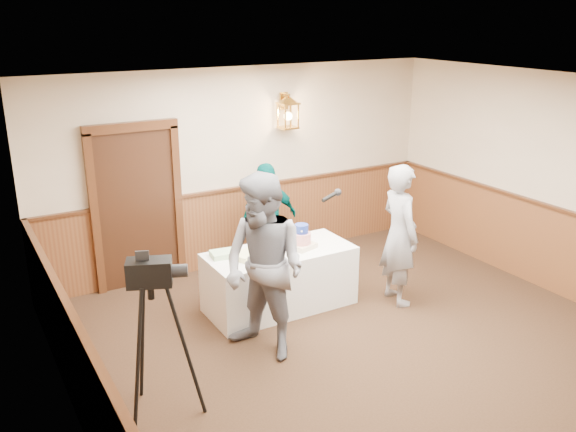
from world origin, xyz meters
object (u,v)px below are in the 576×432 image
(sheet_cake_yellow, at_px, (248,255))
(interviewer, at_px, (265,268))
(tiered_cake, at_px, (301,239))
(assistant_p, at_px, (268,221))
(sheet_cake_green, at_px, (223,254))
(baker, at_px, (399,235))
(display_table, at_px, (280,279))
(tv_camera_rig, at_px, (155,349))

(sheet_cake_yellow, bearing_deg, interviewer, -104.73)
(interviewer, bearing_deg, tiered_cake, 108.75)
(assistant_p, bearing_deg, sheet_cake_yellow, 41.13)
(sheet_cake_yellow, xyz_separation_m, sheet_cake_green, (-0.23, 0.18, -0.00))
(sheet_cake_green, bearing_deg, baker, -20.28)
(sheet_cake_yellow, distance_m, sheet_cake_green, 0.29)
(sheet_cake_yellow, distance_m, interviewer, 0.91)
(interviewer, bearing_deg, display_table, 120.21)
(tiered_cake, height_order, sheet_cake_yellow, tiered_cake)
(display_table, xyz_separation_m, tv_camera_rig, (-2.00, -1.34, 0.31))
(sheet_cake_yellow, bearing_deg, baker, -17.69)
(baker, relative_size, tv_camera_rig, 1.16)
(interviewer, distance_m, tv_camera_rig, 1.45)
(interviewer, relative_size, tv_camera_rig, 1.29)
(display_table, bearing_deg, tv_camera_rig, -146.10)
(tiered_cake, bearing_deg, sheet_cake_yellow, 177.07)
(sheet_cake_yellow, xyz_separation_m, tv_camera_rig, (-1.56, -1.34, -0.09))
(interviewer, bearing_deg, tv_camera_rig, -92.54)
(interviewer, xyz_separation_m, assistant_p, (1.00, 1.79, -0.19))
(sheet_cake_yellow, height_order, interviewer, interviewer)
(assistant_p, bearing_deg, tv_camera_rig, 35.00)
(assistant_p, bearing_deg, baker, 115.03)
(display_table, height_order, tiered_cake, tiered_cake)
(assistant_p, height_order, tv_camera_rig, assistant_p)
(baker, xyz_separation_m, assistant_p, (-1.02, 1.51, -0.09))
(baker, bearing_deg, tv_camera_rig, 110.68)
(tv_camera_rig, bearing_deg, sheet_cake_green, 70.76)
(sheet_cake_yellow, relative_size, interviewer, 0.16)
(display_table, xyz_separation_m, interviewer, (-0.66, -0.86, 0.62))
(tiered_cake, xyz_separation_m, sheet_cake_yellow, (-0.72, 0.04, -0.08))
(sheet_cake_green, relative_size, baker, 0.16)
(baker, distance_m, assistant_p, 1.83)
(display_table, relative_size, baker, 1.01)
(interviewer, bearing_deg, sheet_cake_yellow, 142.97)
(tiered_cake, relative_size, baker, 0.20)
(sheet_cake_green, bearing_deg, assistant_p, 36.81)
(display_table, distance_m, interviewer, 1.25)
(tiered_cake, bearing_deg, assistant_p, 86.47)
(display_table, bearing_deg, baker, -23.12)
(tiered_cake, xyz_separation_m, assistant_p, (0.06, 0.97, -0.07))
(sheet_cake_yellow, height_order, baker, baker)
(display_table, bearing_deg, sheet_cake_yellow, -179.01)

